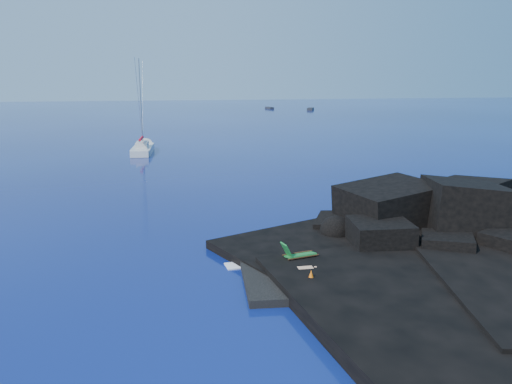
{
  "coord_description": "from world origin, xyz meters",
  "views": [
    {
      "loc": [
        -3.68,
        -20.11,
        9.01
      ],
      "look_at": [
        2.85,
        10.05,
        2.0
      ],
      "focal_mm": 35.0,
      "sensor_mm": 36.0,
      "label": 1
    }
  ],
  "objects_px": {
    "sailboat": "(143,153)",
    "deck_chair": "(301,251)",
    "distant_boat_a": "(269,109)",
    "marker_cone": "(311,277)",
    "sunbather": "(305,269)",
    "distant_boat_b": "(310,110)"
  },
  "relations": [
    {
      "from": "sailboat",
      "to": "deck_chair",
      "type": "bearing_deg",
      "value": -74.43
    },
    {
      "from": "deck_chair",
      "to": "distant_boat_a",
      "type": "height_order",
      "value": "deck_chair"
    },
    {
      "from": "deck_chair",
      "to": "marker_cone",
      "type": "bearing_deg",
      "value": -108.38
    },
    {
      "from": "deck_chair",
      "to": "sunbather",
      "type": "relative_size",
      "value": 0.88
    },
    {
      "from": "distant_boat_b",
      "to": "distant_boat_a",
      "type": "bearing_deg",
      "value": 164.36
    },
    {
      "from": "deck_chair",
      "to": "distant_boat_b",
      "type": "height_order",
      "value": "deck_chair"
    },
    {
      "from": "deck_chair",
      "to": "distant_boat_a",
      "type": "xyz_separation_m",
      "value": [
        30.14,
        129.66,
        -0.94
      ]
    },
    {
      "from": "sunbather",
      "to": "sailboat",
      "type": "bearing_deg",
      "value": 101.45
    },
    {
      "from": "sailboat",
      "to": "sunbather",
      "type": "height_order",
      "value": "sailboat"
    },
    {
      "from": "sailboat",
      "to": "deck_chair",
      "type": "relative_size",
      "value": 6.77
    },
    {
      "from": "deck_chair",
      "to": "sunbather",
      "type": "distance_m",
      "value": 1.5
    },
    {
      "from": "sunbather",
      "to": "distant_boat_b",
      "type": "xyz_separation_m",
      "value": [
        40.74,
        122.31,
        -0.54
      ]
    },
    {
      "from": "deck_chair",
      "to": "sunbather",
      "type": "bearing_deg",
      "value": -109.83
    },
    {
      "from": "marker_cone",
      "to": "distant_boat_b",
      "type": "relative_size",
      "value": 0.12
    },
    {
      "from": "deck_chair",
      "to": "distant_boat_a",
      "type": "relative_size",
      "value": 0.41
    },
    {
      "from": "sunbather",
      "to": "distant_boat_a",
      "type": "bearing_deg",
      "value": 78.59
    },
    {
      "from": "sailboat",
      "to": "distant_boat_b",
      "type": "bearing_deg",
      "value": 63.83
    },
    {
      "from": "sunbather",
      "to": "marker_cone",
      "type": "relative_size",
      "value": 3.23
    },
    {
      "from": "sunbather",
      "to": "marker_cone",
      "type": "xyz_separation_m",
      "value": [
        -0.1,
        -1.13,
        0.12
      ]
    },
    {
      "from": "marker_cone",
      "to": "distant_boat_a",
      "type": "xyz_separation_m",
      "value": [
        30.45,
        132.22,
        -0.65
      ]
    },
    {
      "from": "deck_chair",
      "to": "distant_boat_b",
      "type": "bearing_deg",
      "value": 59.95
    },
    {
      "from": "distant_boat_a",
      "to": "deck_chair",
      "type": "bearing_deg",
      "value": -112.93
    }
  ]
}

